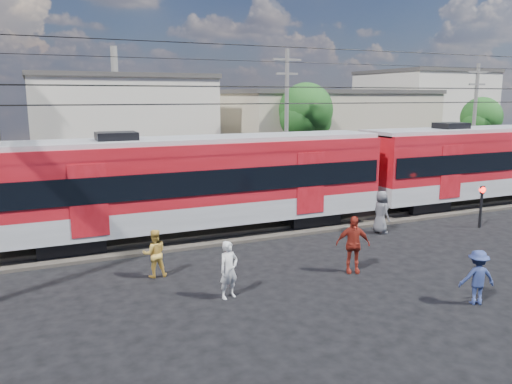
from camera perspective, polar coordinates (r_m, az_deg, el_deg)
ground at (r=15.06m, az=9.41°, el=-11.97°), size 120.00×120.00×0.00m
track_bed at (r=21.78m, az=-2.21°, el=-4.43°), size 70.00×3.40×0.12m
rail_near at (r=21.08m, az=-1.45°, el=-4.61°), size 70.00×0.12×0.12m
rail_far at (r=22.43m, az=-2.92°, el=-3.67°), size 70.00×0.12×0.12m
commuter_train at (r=20.79m, az=-6.05°, el=1.39°), size 50.30×3.08×4.17m
catenary at (r=19.56m, az=-26.81°, el=7.76°), size 70.00×9.30×7.52m
building_midwest at (r=39.01m, az=-15.54°, el=7.34°), size 12.24×12.24×7.30m
building_mideast at (r=41.74m, az=7.60°, el=7.16°), size 16.32×10.20×6.30m
building_east at (r=53.32m, az=18.41°, el=8.57°), size 10.20×10.20×8.30m
utility_pole_mid at (r=29.91m, az=3.51°, el=8.43°), size 1.80×0.24×8.50m
utility_pole_east at (r=37.74m, az=23.67°, el=7.66°), size 1.80×0.24×8.00m
tree_near at (r=34.14m, az=5.90°, el=8.91°), size 3.82×3.64×6.72m
tree_far at (r=42.92m, az=24.41°, el=7.50°), size 3.36×3.12×5.76m
pedestrian_a at (r=14.68m, az=-3.14°, el=-8.87°), size 0.71×0.57×1.71m
pedestrian_b at (r=16.65m, az=-11.52°, el=-6.88°), size 0.82×0.66×1.59m
pedestrian_c at (r=15.58m, az=23.97°, el=-8.89°), size 1.15×0.88×1.58m
pedestrian_d at (r=16.99m, az=11.00°, el=-5.88°), size 1.23×0.88×1.94m
pedestrian_e at (r=22.08m, az=14.11°, el=-2.23°), size 0.59×0.91×1.85m
car_silver at (r=37.22m, az=25.48°, el=2.03°), size 4.69×2.56×1.51m
crossing_signal at (r=24.32m, az=24.38°, el=-0.73°), size 0.28×0.28×1.91m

